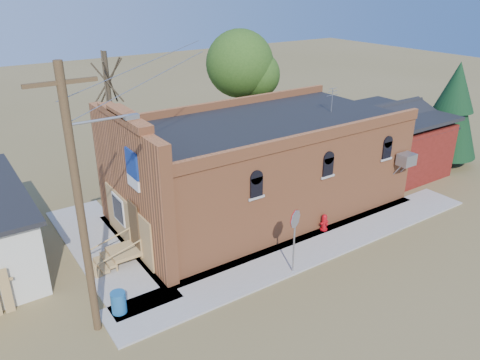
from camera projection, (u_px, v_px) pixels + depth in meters
ground at (303, 268)px, 19.30m from camera, size 120.00×120.00×0.00m
sidewalk_south at (315, 247)px, 20.74m from camera, size 19.00×2.20×0.08m
sidewalk_west at (104, 249)px, 20.60m from camera, size 2.60×10.00×0.08m
brick_bar at (257, 167)px, 23.40m from camera, size 16.40×7.97×6.30m
red_shed at (388, 134)px, 28.52m from camera, size 5.40×6.40×4.30m
utility_pole at (81, 202)px, 14.13m from camera, size 3.12×0.26×9.00m
tree_bare_near at (107, 80)px, 25.29m from camera, size 2.80×2.80×7.65m
tree_leafy at (240, 64)px, 30.32m from camera, size 4.40×4.40×8.15m
evergreen_tree at (453, 107)px, 28.87m from camera, size 3.60×3.60×6.50m
fire_hydrant at (324, 222)px, 21.96m from camera, size 0.45×0.42×0.81m
stop_sign at (295, 225)px, 18.14m from camera, size 0.70×0.38×2.77m
trash_barrel at (119, 302)px, 16.49m from camera, size 0.56×0.56×0.82m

